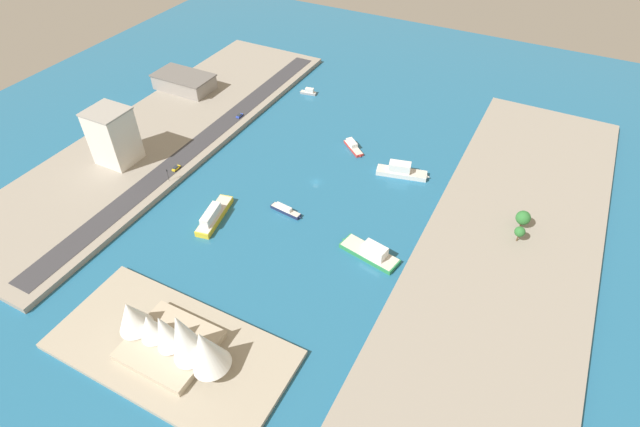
{
  "coord_description": "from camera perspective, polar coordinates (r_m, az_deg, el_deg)",
  "views": [
    {
      "loc": [
        -90.29,
        169.76,
        151.21
      ],
      "look_at": [
        -14.77,
        23.96,
        4.34
      ],
      "focal_mm": 27.93,
      "sensor_mm": 36.0,
      "label": 1
    }
  ],
  "objects": [
    {
      "name": "quay_west",
      "position": [
        226.47,
        21.03,
        -3.1
      ],
      "size": [
        70.0,
        240.0,
        2.69
      ],
      "primitive_type": "cube",
      "color": "gray",
      "rests_on": "ground_plane"
    },
    {
      "name": "park_tree_cluster",
      "position": [
        228.0,
        22.17,
        -0.84
      ],
      "size": [
        6.23,
        14.84,
        8.38
      ],
      "color": "brown",
      "rests_on": "quay_west"
    },
    {
      "name": "peninsula_point",
      "position": [
        186.17,
        -16.66,
        -14.69
      ],
      "size": [
        85.08,
        41.43,
        2.0
      ],
      "primitive_type": "cube",
      "color": "#A89E89",
      "rests_on": "ground_plane"
    },
    {
      "name": "opera_landmark",
      "position": [
        176.6,
        -16.46,
        -13.37
      ],
      "size": [
        46.18,
        26.0,
        23.04
      ],
      "color": "#BCAD93",
      "rests_on": "peninsula_point"
    },
    {
      "name": "tugboat_red",
      "position": [
        267.73,
        3.79,
        7.7
      ],
      "size": [
        14.74,
        13.15,
        3.79
      ],
      "color": "red",
      "rests_on": "ground_plane"
    },
    {
      "name": "hotel_broad_white",
      "position": [
        267.16,
        -22.61,
        8.19
      ],
      "size": [
        18.94,
        17.77,
        28.24
      ],
      "color": "silver",
      "rests_on": "quay_east"
    },
    {
      "name": "ferry_green_doubledeck",
      "position": [
        207.18,
        5.86,
        -4.45
      ],
      "size": [
        27.32,
        13.15,
        6.67
      ],
      "color": "#2D8C4C",
      "rests_on": "ground_plane"
    },
    {
      "name": "carpark_squat_concrete",
      "position": [
        328.37,
        -15.29,
        14.36
      ],
      "size": [
        36.4,
        20.47,
        9.26
      ],
      "color": "gray",
      "rests_on": "quay_east"
    },
    {
      "name": "ground_plane",
      "position": [
        244.61,
        -0.49,
        3.63
      ],
      "size": [
        440.0,
        440.0,
        0.0
      ],
      "primitive_type": "plane",
      "color": "#23668E"
    },
    {
      "name": "traffic_light_waterfront",
      "position": [
        249.46,
        -17.08,
        4.42
      ],
      "size": [
        0.36,
        0.36,
        6.5
      ],
      "color": "black",
      "rests_on": "quay_east"
    },
    {
      "name": "ferry_yellow_fast",
      "position": [
        227.3,
        -12.07,
        -0.18
      ],
      "size": [
        11.55,
        29.02,
        6.95
      ],
      "color": "yellow",
      "rests_on": "ground_plane"
    },
    {
      "name": "taxi_yellow_cab",
      "position": [
        257.73,
        -16.17,
        5.03
      ],
      "size": [
        1.93,
        4.87,
        1.65
      ],
      "color": "black",
      "rests_on": "road_strip"
    },
    {
      "name": "ferry_white_commuter",
      "position": [
        250.83,
        9.3,
        4.85
      ],
      "size": [
        26.82,
        12.1,
        7.04
      ],
      "color": "silver",
      "rests_on": "ground_plane"
    },
    {
      "name": "yacht_sleek_gray",
      "position": [
        318.54,
        -1.31,
        13.77
      ],
      "size": [
        11.09,
        4.82,
        3.97
      ],
      "color": "#999EA3",
      "rests_on": "ground_plane"
    },
    {
      "name": "quay_east",
      "position": [
        291.8,
        -17.22,
        8.92
      ],
      "size": [
        70.0,
        240.0,
        2.69
      ],
      "primitive_type": "cube",
      "color": "gray",
      "rests_on": "ground_plane"
    },
    {
      "name": "road_strip",
      "position": [
        276.06,
        -13.39,
        8.06
      ],
      "size": [
        11.58,
        228.0,
        0.15
      ],
      "primitive_type": "cube",
      "color": "#38383D",
      "rests_on": "quay_east"
    },
    {
      "name": "patrol_launch_navy",
      "position": [
        227.14,
        -3.97,
        0.39
      ],
      "size": [
        16.65,
        4.82,
        3.41
      ],
      "color": "#1E284C",
      "rests_on": "ground_plane"
    },
    {
      "name": "hatchback_blue",
      "position": [
        293.19,
        -9.21,
        11.02
      ],
      "size": [
        2.11,
        4.78,
        1.51
      ],
      "color": "black",
      "rests_on": "road_strip"
    }
  ]
}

